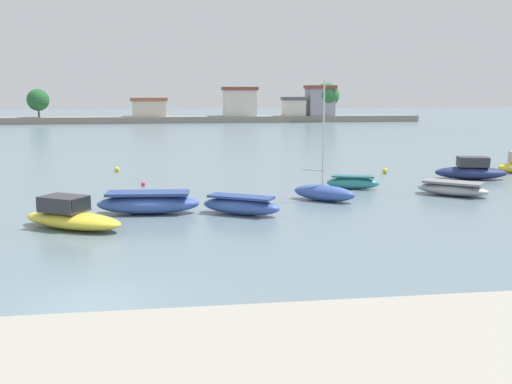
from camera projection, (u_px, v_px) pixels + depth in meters
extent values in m
plane|color=slate|center=(92.00, 304.00, 18.32)|extent=(400.00, 400.00, 0.00)
ellipsoid|color=yellow|center=(73.00, 220.00, 28.25)|extent=(5.66, 4.49, 0.81)
cube|color=#333338|center=(64.00, 204.00, 28.32)|extent=(2.54, 2.34, 0.74)
cube|color=black|center=(81.00, 204.00, 27.89)|extent=(0.76, 1.16, 0.52)
ellipsoid|color=#3856A8|center=(148.00, 204.00, 31.69)|extent=(5.62, 2.29, 1.04)
cube|color=navy|center=(148.00, 193.00, 31.59)|extent=(4.50, 1.91, 0.15)
ellipsoid|color=#3856A8|center=(241.00, 206.00, 31.43)|extent=(4.47, 3.37, 0.90)
cube|color=navy|center=(241.00, 197.00, 31.34)|extent=(3.61, 2.74, 0.13)
ellipsoid|color=#3856A8|center=(324.00, 193.00, 35.36)|extent=(3.87, 3.52, 0.95)
cylinder|color=silver|center=(323.00, 133.00, 34.80)|extent=(0.10, 0.10, 6.27)
cylinder|color=#B7B7BC|center=(313.00, 170.00, 35.52)|extent=(1.20, 1.02, 0.08)
ellipsoid|color=teal|center=(353.00, 183.00, 39.65)|extent=(3.65, 2.07, 0.79)
cube|color=#226367|center=(353.00, 177.00, 39.57)|extent=(2.93, 1.69, 0.12)
ellipsoid|color=#9E9EA3|center=(452.00, 189.00, 37.18)|extent=(4.52, 4.17, 0.76)
cube|color=slate|center=(453.00, 182.00, 37.11)|extent=(3.66, 3.39, 0.14)
ellipsoid|color=navy|center=(471.00, 173.00, 44.04)|extent=(5.56, 3.24, 0.95)
cube|color=#333338|center=(473.00, 162.00, 43.88)|extent=(2.43, 1.85, 0.73)
cube|color=black|center=(488.00, 161.00, 43.74)|extent=(0.39, 1.18, 0.51)
sphere|color=yellow|center=(117.00, 169.00, 48.07)|extent=(0.42, 0.42, 0.42)
sphere|color=yellow|center=(385.00, 171.00, 47.15)|extent=(0.44, 0.44, 0.44)
sphere|color=red|center=(143.00, 184.00, 40.88)|extent=(0.28, 0.28, 0.28)
cube|color=gray|center=(160.00, 120.00, 121.46)|extent=(109.83, 6.49, 1.28)
cube|color=beige|center=(150.00, 109.00, 121.52)|extent=(6.83, 4.44, 3.14)
cube|color=#995B42|center=(149.00, 99.00, 121.19)|extent=(7.51, 4.88, 0.70)
cube|color=beige|center=(240.00, 103.00, 123.65)|extent=(6.62, 5.38, 5.34)
cube|color=brown|center=(240.00, 89.00, 123.13)|extent=(7.28, 5.91, 0.70)
cube|color=beige|center=(294.00, 108.00, 124.09)|extent=(4.54, 3.33, 3.26)
cube|color=#565156|center=(294.00, 99.00, 123.75)|extent=(4.99, 3.66, 0.70)
cube|color=#99939E|center=(320.00, 102.00, 125.42)|extent=(5.36, 5.68, 5.66)
cube|color=brown|center=(320.00, 87.00, 124.87)|extent=(5.89, 6.25, 0.70)
cylinder|color=brown|center=(327.00, 110.00, 125.11)|extent=(0.36, 0.36, 2.19)
sphere|color=#2D6B33|center=(327.00, 95.00, 124.56)|extent=(5.28, 5.28, 5.28)
cylinder|color=brown|center=(39.00, 113.00, 117.13)|extent=(0.36, 0.36, 1.70)
sphere|color=#235B2D|center=(38.00, 100.00, 116.69)|extent=(4.34, 4.34, 4.34)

